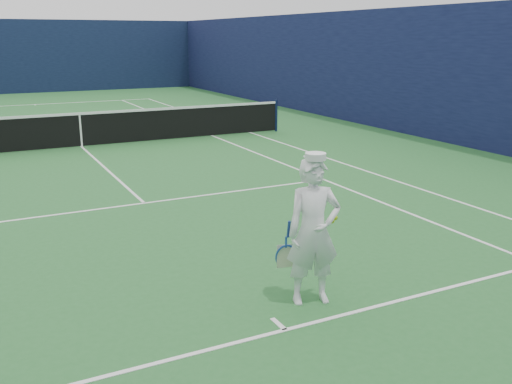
{
  "coord_description": "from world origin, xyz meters",
  "views": [
    {
      "loc": [
        -2.81,
        -16.75,
        3.11
      ],
      "look_at": [
        0.64,
        -9.9,
        1.01
      ],
      "focal_mm": 40.0,
      "sensor_mm": 36.0,
      "label": 1
    }
  ],
  "objects": [
    {
      "name": "tennis_player",
      "position": [
        0.64,
        -11.4,
        0.89
      ],
      "size": [
        0.74,
        0.63,
        1.83
      ],
      "rotation": [
        0.0,
        0.0,
        -0.25
      ],
      "color": "white",
      "rests_on": "ground"
    },
    {
      "name": "court_markings",
      "position": [
        0.0,
        0.0,
        0.0
      ],
      "size": [
        11.03,
        23.83,
        0.01
      ],
      "color": "white",
      "rests_on": "ground"
    },
    {
      "name": "ground",
      "position": [
        0.0,
        0.0,
        0.0
      ],
      "size": [
        80.0,
        80.0,
        0.0
      ],
      "primitive_type": "plane",
      "color": "#25632C",
      "rests_on": "ground"
    },
    {
      "name": "windscreen_fence",
      "position": [
        0.0,
        0.0,
        2.0
      ],
      "size": [
        20.12,
        36.12,
        4.0
      ],
      "color": "#0E1735",
      "rests_on": "ground"
    },
    {
      "name": "tennis_net",
      "position": [
        0.0,
        0.0,
        0.55
      ],
      "size": [
        12.88,
        0.09,
        1.07
      ],
      "color": "#141E4C",
      "rests_on": "ground"
    }
  ]
}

